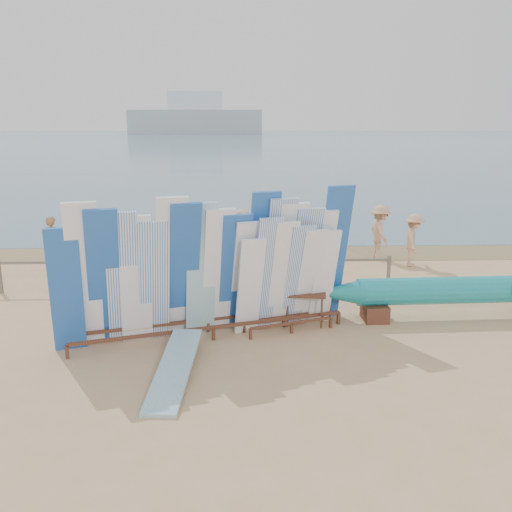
{
  "coord_description": "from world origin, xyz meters",
  "views": [
    {
      "loc": [
        2.07,
        -10.46,
        4.28
      ],
      "look_at": [
        2.5,
        1.97,
        1.18
      ],
      "focal_mm": 38.0,
      "sensor_mm": 36.0,
      "label": 1
    }
  ],
  "objects_px": {
    "beachgoer_5": "(200,240)",
    "beachgoer_extra_0": "(413,240)",
    "beach_chair_left": "(159,276)",
    "beachgoer_1": "(53,242)",
    "flat_board_b": "(175,377)",
    "beachgoer_8": "(291,242)",
    "beach_chair_right": "(197,268)",
    "beachgoer_6": "(242,241)",
    "beachgoer_7": "(306,244)",
    "main_surfboard_rack": "(210,273)",
    "beachgoer_2": "(125,246)",
    "stroller": "(206,265)",
    "vendor_table": "(305,307)",
    "beachgoer_9": "(380,233)",
    "side_surfboard_rack": "(288,280)",
    "outrigger_canoe": "(457,292)"
  },
  "relations": [
    {
      "from": "beachgoer_8",
      "to": "beachgoer_2",
      "type": "height_order",
      "value": "beachgoer_2"
    },
    {
      "from": "beach_chair_left",
      "to": "beach_chair_right",
      "type": "relative_size",
      "value": 1.02
    },
    {
      "from": "flat_board_b",
      "to": "beachgoer_9",
      "type": "distance_m",
      "value": 9.79
    },
    {
      "from": "side_surfboard_rack",
      "to": "stroller",
      "type": "xyz_separation_m",
      "value": [
        -1.9,
        3.67,
        -0.66
      ]
    },
    {
      "from": "stroller",
      "to": "beachgoer_1",
      "type": "xyz_separation_m",
      "value": [
        -4.63,
        1.57,
        0.33
      ]
    },
    {
      "from": "beachgoer_2",
      "to": "beach_chair_right",
      "type": "bearing_deg",
      "value": -151.03
    },
    {
      "from": "beachgoer_extra_0",
      "to": "beachgoer_9",
      "type": "bearing_deg",
      "value": 59.37
    },
    {
      "from": "beachgoer_7",
      "to": "beachgoer_9",
      "type": "height_order",
      "value": "beachgoer_9"
    },
    {
      "from": "flat_board_b",
      "to": "beachgoer_6",
      "type": "height_order",
      "value": "beachgoer_6"
    },
    {
      "from": "beachgoer_5",
      "to": "beachgoer_9",
      "type": "bearing_deg",
      "value": -116.58
    },
    {
      "from": "beachgoer_5",
      "to": "beachgoer_extra_0",
      "type": "xyz_separation_m",
      "value": [
        6.44,
        -0.39,
        0.02
      ]
    },
    {
      "from": "beachgoer_6",
      "to": "beachgoer_5",
      "type": "xyz_separation_m",
      "value": [
        -1.28,
        0.9,
        -0.14
      ]
    },
    {
      "from": "beach_chair_right",
      "to": "beachgoer_1",
      "type": "distance_m",
      "value": 4.52
    },
    {
      "from": "main_surfboard_rack",
      "to": "outrigger_canoe",
      "type": "relative_size",
      "value": 0.88
    },
    {
      "from": "beachgoer_7",
      "to": "stroller",
      "type": "bearing_deg",
      "value": 127.37
    },
    {
      "from": "flat_board_b",
      "to": "beach_chair_left",
      "type": "distance_m",
      "value": 5.55
    },
    {
      "from": "side_surfboard_rack",
      "to": "main_surfboard_rack",
      "type": "bearing_deg",
      "value": 170.32
    },
    {
      "from": "beachgoer_6",
      "to": "beachgoer_extra_0",
      "type": "bearing_deg",
      "value": 18.08
    },
    {
      "from": "beachgoer_6",
      "to": "beachgoer_8",
      "type": "bearing_deg",
      "value": 16.84
    },
    {
      "from": "stroller",
      "to": "beachgoer_6",
      "type": "relative_size",
      "value": 0.61
    },
    {
      "from": "vendor_table",
      "to": "beach_chair_left",
      "type": "relative_size",
      "value": 1.3
    },
    {
      "from": "beachgoer_7",
      "to": "beachgoer_2",
      "type": "xyz_separation_m",
      "value": [
        -5.17,
        -0.53,
        0.09
      ]
    },
    {
      "from": "vendor_table",
      "to": "beachgoer_9",
      "type": "bearing_deg",
      "value": 69.19
    },
    {
      "from": "beach_chair_left",
      "to": "beachgoer_1",
      "type": "bearing_deg",
      "value": 157.83
    },
    {
      "from": "vendor_table",
      "to": "beachgoer_extra_0",
      "type": "height_order",
      "value": "beachgoer_extra_0"
    },
    {
      "from": "vendor_table",
      "to": "beachgoer_2",
      "type": "xyz_separation_m",
      "value": [
        -4.61,
        3.95,
        0.47
      ]
    },
    {
      "from": "beach_chair_right",
      "to": "beachgoer_6",
      "type": "height_order",
      "value": "beachgoer_6"
    },
    {
      "from": "flat_board_b",
      "to": "beachgoer_2",
      "type": "xyz_separation_m",
      "value": [
        -2.08,
        6.4,
        0.86
      ]
    },
    {
      "from": "outrigger_canoe",
      "to": "flat_board_b",
      "type": "relative_size",
      "value": 2.51
    },
    {
      "from": "beach_chair_right",
      "to": "beachgoer_8",
      "type": "height_order",
      "value": "beachgoer_8"
    },
    {
      "from": "beach_chair_left",
      "to": "beachgoer_extra_0",
      "type": "bearing_deg",
      "value": 20.07
    },
    {
      "from": "beach_chair_left",
      "to": "beachgoer_5",
      "type": "bearing_deg",
      "value": 72.26
    },
    {
      "from": "beachgoer_1",
      "to": "beachgoer_extra_0",
      "type": "distance_m",
      "value": 10.79
    },
    {
      "from": "flat_board_b",
      "to": "beachgoer_2",
      "type": "height_order",
      "value": "beachgoer_2"
    },
    {
      "from": "beachgoer_extra_0",
      "to": "beach_chair_right",
      "type": "bearing_deg",
      "value": 113.98
    },
    {
      "from": "flat_board_b",
      "to": "beachgoer_7",
      "type": "xyz_separation_m",
      "value": [
        3.09,
        6.93,
        0.77
      ]
    },
    {
      "from": "beach_chair_right",
      "to": "flat_board_b",
      "type": "bearing_deg",
      "value": -109.52
    },
    {
      "from": "beachgoer_9",
      "to": "beachgoer_2",
      "type": "bearing_deg",
      "value": 96.44
    },
    {
      "from": "main_surfboard_rack",
      "to": "flat_board_b",
      "type": "distance_m",
      "value": 2.34
    },
    {
      "from": "vendor_table",
      "to": "beach_chair_left",
      "type": "bearing_deg",
      "value": 147.91
    },
    {
      "from": "vendor_table",
      "to": "beachgoer_8",
      "type": "xyz_separation_m",
      "value": [
        0.12,
        4.32,
        0.47
      ]
    },
    {
      "from": "side_surfboard_rack",
      "to": "beachgoer_2",
      "type": "height_order",
      "value": "side_surfboard_rack"
    },
    {
      "from": "beachgoer_6",
      "to": "beachgoer_7",
      "type": "bearing_deg",
      "value": 20.71
    },
    {
      "from": "beachgoer_8",
      "to": "beachgoer_5",
      "type": "bearing_deg",
      "value": -67.94
    },
    {
      "from": "outrigger_canoe",
      "to": "beachgoer_7",
      "type": "relative_size",
      "value": 4.37
    },
    {
      "from": "vendor_table",
      "to": "beachgoer_9",
      "type": "height_order",
      "value": "beachgoer_9"
    },
    {
      "from": "flat_board_b",
      "to": "beachgoer_8",
      "type": "relative_size",
      "value": 1.57
    },
    {
      "from": "side_surfboard_rack",
      "to": "beach_chair_left",
      "type": "relative_size",
      "value": 2.77
    },
    {
      "from": "beachgoer_6",
      "to": "beachgoer_1",
      "type": "xyz_separation_m",
      "value": [
        -5.63,
        0.68,
        -0.14
      ]
    },
    {
      "from": "beach_chair_right",
      "to": "beachgoer_2",
      "type": "bearing_deg",
      "value": 152.99
    }
  ]
}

